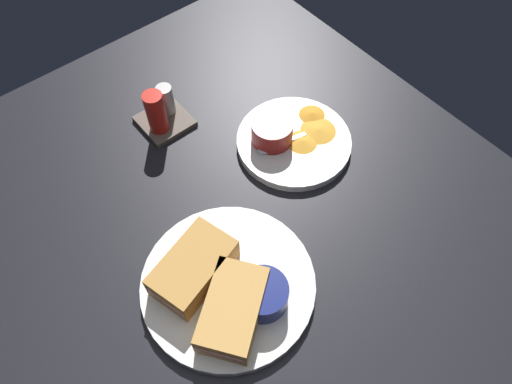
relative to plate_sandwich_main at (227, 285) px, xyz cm
name	(u,v)px	position (x,y,z in cm)	size (l,w,h in cm)	color
ground_plane	(208,264)	(0.25, 5.63, -2.30)	(110.00, 110.00, 3.00)	black
plate_sandwich_main	(227,285)	(0.00, 0.00, 0.00)	(26.69, 26.69, 1.60)	white
sandwich_half_near	(194,268)	(-2.83, 4.21, 3.20)	(14.67, 10.88, 4.80)	#C68C42
sandwich_half_far	(233,310)	(-2.23, -4.56, 3.20)	(14.98, 13.79, 4.80)	tan
ramekin_dark_sauce	(263,294)	(2.53, -5.45, 3.09)	(7.51, 7.51, 4.27)	navy
spoon_by_dark_ramekin	(224,292)	(-1.17, -0.96, 1.16)	(7.42, 8.56, 0.80)	silver
plate_chips_companion	(294,142)	(26.55, 14.31, 0.00)	(21.08, 21.08, 1.60)	white
ramekin_light_gravy	(272,131)	(23.39, 16.95, 3.13)	(7.52, 7.52, 4.35)	maroon
spoon_by_gravy_ramekin	(272,147)	(22.07, 15.35, 1.16)	(9.93, 3.68, 0.80)	silver
plantain_chip_scatter	(301,128)	(29.12, 15.25, 1.10)	(15.43, 15.05, 0.60)	gold
condiment_caddy	(161,112)	(10.66, 33.69, 2.61)	(9.00, 9.00, 9.50)	brown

